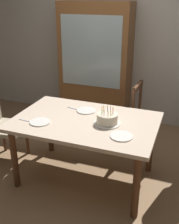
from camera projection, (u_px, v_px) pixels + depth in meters
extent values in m
plane|color=#93704C|center=(86.00, 177.00, 3.25)|extent=(6.40, 6.40, 0.00)
cube|color=beige|center=(128.00, 42.00, 4.32)|extent=(6.40, 0.10, 2.60)
cube|color=beige|center=(85.00, 122.00, 2.96)|extent=(1.53, 1.01, 0.04)
cylinder|color=#56331E|center=(14.00, 159.00, 2.98)|extent=(0.07, 0.07, 0.71)
cylinder|color=#56331E|center=(136.00, 187.00, 2.54)|extent=(0.07, 0.07, 0.71)
cylinder|color=#56331E|center=(50.00, 127.00, 3.67)|extent=(0.07, 0.07, 0.71)
cylinder|color=#56331E|center=(151.00, 145.00, 3.24)|extent=(0.07, 0.07, 0.71)
cylinder|color=silver|center=(107.00, 123.00, 2.86)|extent=(0.28, 0.28, 0.01)
cylinder|color=beige|center=(107.00, 118.00, 2.84)|extent=(0.22, 0.22, 0.10)
cylinder|color=#F2994C|center=(113.00, 112.00, 2.78)|extent=(0.01, 0.01, 0.05)
sphere|color=#FFC64C|center=(113.00, 109.00, 2.77)|extent=(0.01, 0.01, 0.01)
cylinder|color=#D872CC|center=(113.00, 111.00, 2.82)|extent=(0.01, 0.01, 0.05)
sphere|color=#FFC64C|center=(113.00, 108.00, 2.81)|extent=(0.01, 0.01, 0.01)
cylinder|color=#D872CC|center=(111.00, 110.00, 2.85)|extent=(0.01, 0.01, 0.05)
sphere|color=#FFC64C|center=(111.00, 107.00, 2.84)|extent=(0.01, 0.01, 0.01)
cylinder|color=#4C7FE5|center=(107.00, 109.00, 2.86)|extent=(0.01, 0.01, 0.05)
sphere|color=#FFC64C|center=(107.00, 106.00, 2.85)|extent=(0.01, 0.01, 0.01)
cylinder|color=#F2994C|center=(104.00, 109.00, 2.85)|extent=(0.01, 0.01, 0.05)
sphere|color=#FFC64C|center=(104.00, 107.00, 2.84)|extent=(0.01, 0.01, 0.01)
cylinder|color=yellow|center=(102.00, 110.00, 2.83)|extent=(0.01, 0.01, 0.05)
sphere|color=#FFC64C|center=(102.00, 107.00, 2.82)|extent=(0.01, 0.01, 0.01)
cylinder|color=#66CC72|center=(102.00, 112.00, 2.79)|extent=(0.01, 0.01, 0.05)
sphere|color=#FFC64C|center=(102.00, 109.00, 2.77)|extent=(0.01, 0.01, 0.01)
cylinder|color=#D872CC|center=(104.00, 113.00, 2.76)|extent=(0.01, 0.01, 0.05)
sphere|color=#FFC64C|center=(104.00, 110.00, 2.75)|extent=(0.01, 0.01, 0.01)
cylinder|color=#E54C4C|center=(108.00, 114.00, 2.75)|extent=(0.01, 0.01, 0.05)
sphere|color=#FFC64C|center=(108.00, 111.00, 2.74)|extent=(0.01, 0.01, 0.01)
cylinder|color=yellow|center=(111.00, 113.00, 2.76)|extent=(0.01, 0.01, 0.05)
sphere|color=#FFC64C|center=(111.00, 110.00, 2.74)|extent=(0.01, 0.01, 0.01)
cylinder|color=white|center=(40.00, 122.00, 2.89)|extent=(0.22, 0.22, 0.01)
cylinder|color=white|center=(86.00, 111.00, 3.17)|extent=(0.22, 0.22, 0.01)
cylinder|color=white|center=(121.00, 136.00, 2.60)|extent=(0.22, 0.22, 0.01)
cube|color=silver|center=(26.00, 121.00, 2.93)|extent=(0.18, 0.03, 0.01)
cube|color=silver|center=(74.00, 109.00, 3.23)|extent=(0.18, 0.06, 0.01)
cube|color=#56331E|center=(121.00, 118.00, 3.72)|extent=(0.46, 0.46, 0.05)
cylinder|color=#56331E|center=(113.00, 126.00, 4.02)|extent=(0.04, 0.04, 0.42)
cylinder|color=#56331E|center=(104.00, 136.00, 3.73)|extent=(0.04, 0.04, 0.42)
cylinder|color=#56331E|center=(135.00, 131.00, 3.89)|extent=(0.04, 0.04, 0.42)
cylinder|color=#56331E|center=(128.00, 141.00, 3.61)|extent=(0.04, 0.04, 0.42)
cylinder|color=#56331E|center=(140.00, 98.00, 3.69)|extent=(0.04, 0.04, 0.50)
cylinder|color=#56331E|center=(133.00, 108.00, 3.39)|extent=(0.04, 0.04, 0.50)
cube|color=#56331E|center=(138.00, 87.00, 3.45)|extent=(0.06, 0.40, 0.06)
cube|color=tan|center=(7.00, 128.00, 3.44)|extent=(0.50, 0.50, 0.05)
cylinder|color=#56331E|center=(15.00, 153.00, 3.35)|extent=(0.04, 0.04, 0.42)
cylinder|color=#56331E|center=(27.00, 139.00, 3.66)|extent=(0.04, 0.04, 0.42)
cylinder|color=#56331E|center=(4.00, 137.00, 3.72)|extent=(0.04, 0.04, 0.42)
cube|color=brown|center=(95.00, 65.00, 4.35)|extent=(1.10, 0.44, 1.90)
cube|color=silver|center=(91.00, 52.00, 4.06)|extent=(0.94, 0.01, 1.04)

